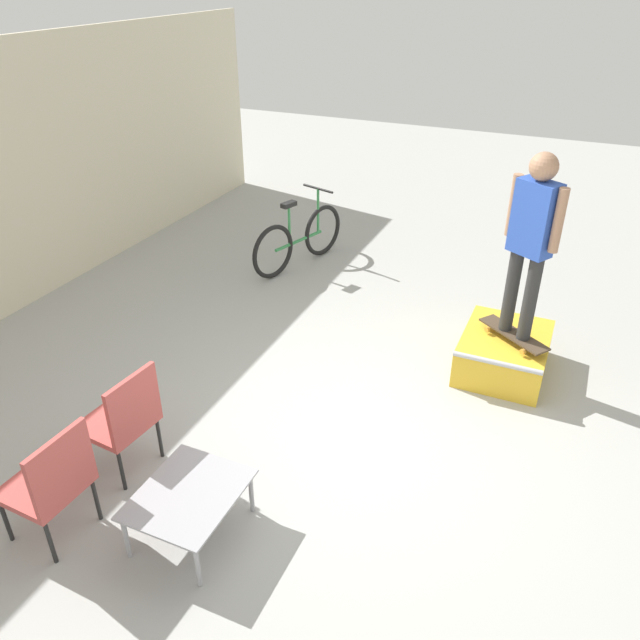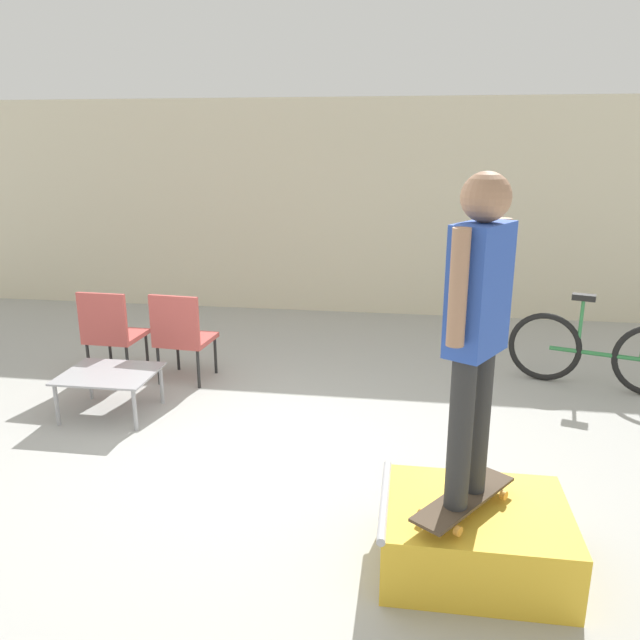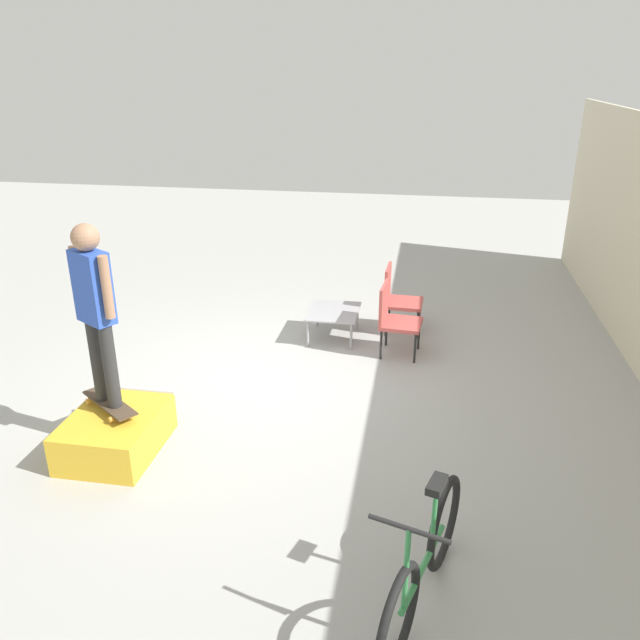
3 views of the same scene
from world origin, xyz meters
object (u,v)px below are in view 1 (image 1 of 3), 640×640
skateboard_on_ramp (513,334)px  coffee_table (189,497)px  bicycle (299,239)px  skate_ramp_box (504,353)px  patio_chair_left (52,481)px  person_skater (532,233)px  patio_chair_right (124,417)px

skateboard_on_ramp → coffee_table: skateboard_on_ramp is taller
coffee_table → bicycle: bearing=16.1°
coffee_table → bicycle: size_ratio=0.50×
skate_ramp_box → patio_chair_left: (-3.49, 2.57, 0.33)m
skateboard_on_ramp → patio_chair_left: (-3.41, 2.63, 0.05)m
skate_ramp_box → person_skater: bearing=-139.7°
skate_ramp_box → skateboard_on_ramp: skateboard_on_ramp is taller
person_skater → coffee_table: person_skater is taller
person_skater → patio_chair_right: person_skater is taller
patio_chair_left → bicycle: 4.97m
patio_chair_right → skate_ramp_box: bearing=141.8°
patio_chair_right → patio_chair_left: bearing=5.1°
coffee_table → patio_chair_left: size_ratio=0.86×
bicycle → skateboard_on_ramp: bearing=-99.2°
patio_chair_left → patio_chair_right: size_ratio=1.00×
person_skater → bicycle: person_skater is taller
skateboard_on_ramp → coffee_table: bearing=95.6°
person_skater → patio_chair_left: bearing=82.7°
person_skater → skate_ramp_box: bearing=-19.3°
patio_chair_left → patio_chair_right: same height
coffee_table → patio_chair_left: (-0.39, 0.85, 0.17)m
person_skater → patio_chair_right: size_ratio=1.87×
skateboard_on_ramp → skate_ramp_box: bearing=-13.6°
patio_chair_right → skateboard_on_ramp: bearing=140.2°
person_skater → coffee_table: size_ratio=2.17×
patio_chair_right → bicycle: 4.21m
skate_ramp_box → person_skater: person_skater is taller
skateboard_on_ramp → patio_chair_left: bearing=88.4°
skate_ramp_box → patio_chair_right: (-2.72, 2.57, 0.33)m
coffee_table → patio_chair_right: (0.38, 0.85, 0.17)m
patio_chair_left → bicycle: (4.95, 0.46, -0.14)m
person_skater → patio_chair_right: 3.87m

